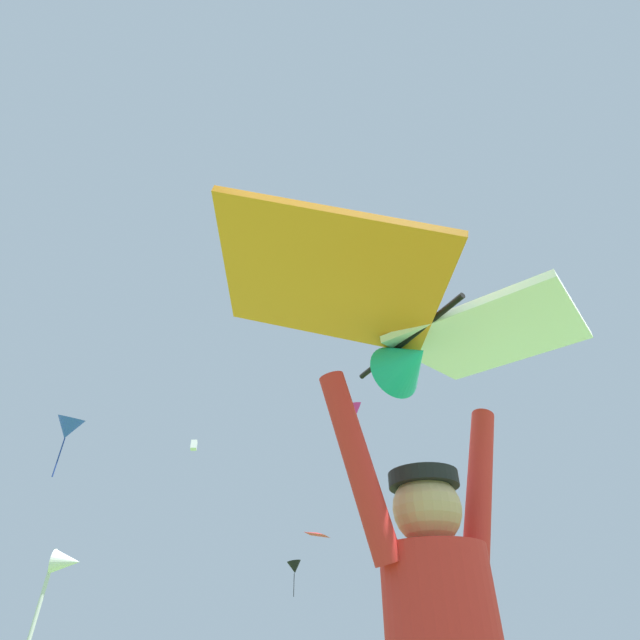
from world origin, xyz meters
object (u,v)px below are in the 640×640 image
Objects in this scene: held_stunt_kite at (416,324)px; distant_kite_white_high_left at (194,445)px; distant_kite_magenta_far_center at (355,410)px; distant_kite_red_overhead_distant at (318,534)px; distant_kite_orange_high_right at (251,230)px; marker_flag at (59,577)px; distant_kite_blue_mid_left at (68,428)px; distant_kite_black_low_left at (294,567)px; distant_kite_teal_mid_right at (383,380)px.

held_stunt_kite is 2.49× the size of distant_kite_white_high_left.
distant_kite_red_overhead_distant is (-3.21, -4.64, -7.52)m from distant_kite_magenta_far_center.
distant_kite_magenta_far_center is at bearing 59.48° from distant_kite_orange_high_right.
marker_flag is at bearing -117.38° from distant_kite_magenta_far_center.
distant_kite_magenta_far_center reaches higher than distant_kite_red_overhead_distant.
distant_kite_orange_high_right reaches higher than distant_kite_red_overhead_distant.
distant_kite_red_overhead_distant is at bearing -12.76° from distant_kite_blue_mid_left.
marker_flag is (-0.12, -26.48, -11.06)m from distant_kite_white_high_left.
distant_kite_red_overhead_distant reaches higher than held_stunt_kite.
distant_kite_blue_mid_left is (-7.00, 19.89, 6.86)m from held_stunt_kite.
distant_kite_black_low_left is (6.04, 35.36, 3.85)m from held_stunt_kite.
distant_kite_black_low_left is at bearing 49.87° from distant_kite_blue_mid_left.
marker_flag is (-8.21, -30.60, -4.29)m from distant_kite_black_low_left.
distant_kite_orange_high_right is 0.33× the size of distant_kite_blue_mid_left.
distant_kite_magenta_far_center is (-4.42, -6.38, -5.76)m from distant_kite_teal_mid_right.
distant_kite_black_low_left is 2.26× the size of distant_kite_red_overhead_distant.
distant_kite_red_overhead_distant is at bearing 78.34° from held_stunt_kite.
marker_flag is at bearing -114.43° from distant_kite_red_overhead_distant.
held_stunt_kite is 25.28m from distant_kite_magenta_far_center.
distant_kite_white_high_left is 21.56m from distant_kite_orange_high_right.
distant_kite_magenta_far_center reaches higher than marker_flag.
distant_kite_blue_mid_left is at bearing -130.13° from distant_kite_black_low_left.
distant_kite_orange_high_right reaches higher than distant_kite_black_low_left.
distant_kite_teal_mid_right reaches higher than distant_kite_red_overhead_distant.
distant_kite_white_high_left is at bearing 94.17° from distant_kite_orange_high_right.
distant_kite_red_overhead_distant is at bearing 62.18° from distant_kite_orange_high_right.
held_stunt_kite is at bearing -111.53° from distant_kite_teal_mid_right.
distant_kite_teal_mid_right is 0.35× the size of distant_kite_black_low_left.
distant_kite_magenta_far_center is (7.31, 12.40, -0.21)m from distant_kite_orange_high_right.
held_stunt_kite is 14.21m from distant_kite_orange_high_right.
distant_kite_orange_high_right is (-11.73, -18.78, -5.55)m from distant_kite_teal_mid_right.
distant_kite_orange_high_right reaches higher than marker_flag.
distant_kite_teal_mid_right is 0.30× the size of distant_kite_blue_mid_left.
held_stunt_kite is at bearing -99.69° from distant_kite_black_low_left.
held_stunt_kite is 22.18m from distant_kite_blue_mid_left.
distant_kite_blue_mid_left is 2.67× the size of distant_kite_red_overhead_distant.
distant_kite_black_low_left is 1.09× the size of distant_kite_magenta_far_center.
distant_kite_magenta_far_center is 1.04× the size of marker_flag.
distant_kite_orange_high_right is at bearing 71.24° from marker_flag.
distant_kite_blue_mid_left reaches higher than distant_kite_red_overhead_distant.
distant_kite_blue_mid_left is 1.29× the size of distant_kite_magenta_far_center.
held_stunt_kite is 34.53m from distant_kite_teal_mid_right.
distant_kite_magenta_far_center is at bearing -86.60° from distant_kite_black_low_left.
distant_kite_magenta_far_center reaches higher than distant_kite_black_low_left.
distant_kite_red_overhead_distant is 14.32m from marker_flag.
distant_kite_white_high_left reaches higher than distant_kite_orange_high_right.
distant_kite_blue_mid_left is (-4.95, -11.34, -3.76)m from distant_kite_white_high_left.
distant_kite_magenta_far_center is (6.82, 22.13, 10.13)m from held_stunt_kite.
distant_kite_magenta_far_center is (13.82, 2.23, 3.27)m from distant_kite_blue_mid_left.
distant_kite_white_high_left is 16.88m from distant_kite_red_overhead_distant.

